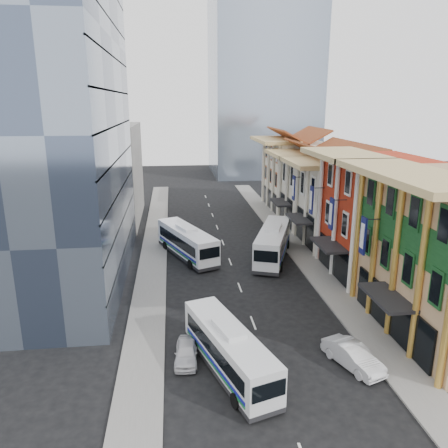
{
  "coord_description": "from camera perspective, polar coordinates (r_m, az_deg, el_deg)",
  "views": [
    {
      "loc": [
        -6.05,
        -23.04,
        17.03
      ],
      "look_at": [
        -1.1,
        18.49,
        5.36
      ],
      "focal_mm": 35.0,
      "sensor_mm": 36.0,
      "label": 1
    }
  ],
  "objects": [
    {
      "name": "bus_left_near",
      "position": [
        29.35,
        0.64,
        -16.01
      ],
      "size": [
        5.44,
        10.57,
        3.31
      ],
      "primitive_type": null,
      "rotation": [
        0.0,
        0.0,
        0.31
      ],
      "color": "silver",
      "rests_on": "ground"
    },
    {
      "name": "sedan_right",
      "position": [
        31.5,
        16.49,
        -16.2
      ],
      "size": [
        3.2,
        4.95,
        1.54
      ],
      "primitive_type": "imported",
      "rotation": [
        0.0,
        0.0,
        0.37
      ],
      "color": "silver",
      "rests_on": "ground"
    },
    {
      "name": "shophouse_red",
      "position": [
        46.12,
        19.21,
        0.86
      ],
      "size": [
        8.0,
        10.0,
        12.0
      ],
      "primitive_type": "cube",
      "color": "#AC2A13",
      "rests_on": "ground"
    },
    {
      "name": "office_block_far",
      "position": [
        66.56,
        -15.41,
        6.36
      ],
      "size": [
        10.0,
        18.0,
        14.0
      ],
      "primitive_type": "cube",
      "color": "gray",
      "rests_on": "ground"
    },
    {
      "name": "sidewalk_left",
      "position": [
        48.19,
        -9.3,
        -5.23
      ],
      "size": [
        3.0,
        90.0,
        0.15
      ],
      "primitive_type": "cube",
      "color": "slate",
      "rests_on": "ground"
    },
    {
      "name": "shophouse_cream_far",
      "position": [
        72.82,
        9.34,
        6.27
      ],
      "size": [
        8.0,
        12.0,
        11.0
      ],
      "primitive_type": "cube",
      "color": "silver",
      "rests_on": "ground"
    },
    {
      "name": "bus_left_far",
      "position": [
        49.72,
        -4.88,
        -2.28
      ],
      "size": [
        6.8,
        11.56,
        3.66
      ],
      "primitive_type": null,
      "rotation": [
        0.0,
        0.0,
        0.39
      ],
      "color": "white",
      "rests_on": "ground"
    },
    {
      "name": "bus_right",
      "position": [
        49.37,
        6.43,
        -2.33
      ],
      "size": [
        6.78,
        12.25,
        3.85
      ],
      "primitive_type": null,
      "rotation": [
        0.0,
        0.0,
        -0.35
      ],
      "color": "silver",
      "rests_on": "ground"
    },
    {
      "name": "shophouse_cream_mid",
      "position": [
        63.04,
        11.92,
        4.25
      ],
      "size": [
        8.0,
        9.0,
        10.0
      ],
      "primitive_type": "cube",
      "color": "silver",
      "rests_on": "ground"
    },
    {
      "name": "ground",
      "position": [
        29.29,
        6.86,
        -20.1
      ],
      "size": [
        200.0,
        200.0,
        0.0
      ],
      "primitive_type": "plane",
      "color": "black",
      "rests_on": "ground"
    },
    {
      "name": "sedan_left",
      "position": [
        31.05,
        -4.95,
        -16.33
      ],
      "size": [
        1.84,
        3.92,
        1.3
      ],
      "primitive_type": "imported",
      "rotation": [
        0.0,
        0.0,
        -0.08
      ],
      "color": "silver",
      "rests_on": "ground"
    },
    {
      "name": "shophouse_cream_near",
      "position": [
        54.79,
        14.87,
        2.37
      ],
      "size": [
        8.0,
        9.0,
        10.0
      ],
      "primitive_type": "cube",
      "color": "silver",
      "rests_on": "ground"
    },
    {
      "name": "office_tower",
      "position": [
        43.49,
        -21.85,
        11.83
      ],
      "size": [
        12.0,
        26.0,
        30.0
      ],
      "primitive_type": "cube",
      "color": "#404C65",
      "rests_on": "ground"
    },
    {
      "name": "sidewalk_right",
      "position": [
        50.28,
        10.48,
        -4.39
      ],
      "size": [
        3.0,
        90.0,
        0.15
      ],
      "primitive_type": "cube",
      "color": "slate",
      "rests_on": "ground"
    }
  ]
}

